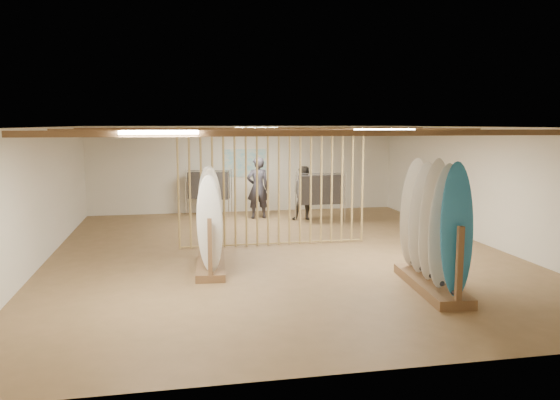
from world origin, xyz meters
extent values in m
plane|color=olive|center=(0.00, 0.00, 0.00)|extent=(12.00, 12.00, 0.00)
plane|color=#9A9792|center=(0.00, 0.00, 2.80)|extent=(12.00, 12.00, 0.00)
plane|color=white|center=(0.00, 6.00, 1.40)|extent=(12.00, 0.00, 12.00)
plane|color=white|center=(0.00, -6.00, 1.40)|extent=(12.00, 0.00, 12.00)
plane|color=white|center=(-5.00, 0.00, 1.40)|extent=(0.00, 12.00, 12.00)
plane|color=white|center=(5.00, 0.00, 1.40)|extent=(0.00, 12.00, 12.00)
cube|color=brown|center=(0.00, 0.00, 2.72)|extent=(9.50, 6.12, 0.10)
cube|color=white|center=(0.00, 0.00, 2.74)|extent=(1.20, 0.35, 0.06)
cylinder|color=tan|center=(-2.20, 0.80, 1.40)|extent=(0.05, 0.05, 2.78)
cylinder|color=tan|center=(-1.94, 0.80, 1.40)|extent=(0.05, 0.05, 2.78)
cylinder|color=tan|center=(-1.68, 0.80, 1.40)|extent=(0.05, 0.05, 2.78)
cylinder|color=tan|center=(-1.42, 0.80, 1.40)|extent=(0.05, 0.05, 2.78)
cylinder|color=tan|center=(-1.16, 0.80, 1.40)|extent=(0.05, 0.05, 2.78)
cylinder|color=tan|center=(-0.91, 0.80, 1.40)|extent=(0.05, 0.05, 2.78)
cylinder|color=tan|center=(-0.65, 0.80, 1.40)|extent=(0.05, 0.05, 2.78)
cylinder|color=tan|center=(-0.39, 0.80, 1.40)|extent=(0.05, 0.05, 2.78)
cylinder|color=tan|center=(-0.13, 0.80, 1.40)|extent=(0.05, 0.05, 2.78)
cylinder|color=tan|center=(0.13, 0.80, 1.40)|extent=(0.05, 0.05, 2.78)
cylinder|color=tan|center=(0.39, 0.80, 1.40)|extent=(0.05, 0.05, 2.78)
cylinder|color=tan|center=(0.65, 0.80, 1.40)|extent=(0.05, 0.05, 2.78)
cylinder|color=tan|center=(0.91, 0.80, 1.40)|extent=(0.05, 0.05, 2.78)
cylinder|color=tan|center=(1.16, 0.80, 1.40)|extent=(0.05, 0.05, 2.78)
cylinder|color=tan|center=(1.42, 0.80, 1.40)|extent=(0.05, 0.05, 2.78)
cylinder|color=tan|center=(1.68, 0.80, 1.40)|extent=(0.05, 0.05, 2.78)
cylinder|color=tan|center=(1.94, 0.80, 1.40)|extent=(0.05, 0.05, 2.78)
cylinder|color=tan|center=(2.20, 0.80, 1.40)|extent=(0.05, 0.05, 2.78)
cube|color=#39A6C7|center=(0.00, 5.98, 1.60)|extent=(1.40, 0.03, 0.90)
cube|color=brown|center=(-1.61, -1.04, 0.07)|extent=(0.70, 2.12, 0.15)
cylinder|color=black|center=(-1.61, -1.04, 0.99)|extent=(0.17, 2.03, 0.01)
ellipsoid|color=white|center=(-1.68, -1.88, 1.07)|extent=(0.48, 0.10, 1.83)
ellipsoid|color=white|center=(-1.65, -1.46, 1.07)|extent=(0.48, 0.10, 1.83)
ellipsoid|color=silver|center=(-1.61, -1.04, 1.07)|extent=(0.48, 0.10, 1.83)
ellipsoid|color=white|center=(-1.58, -0.62, 1.07)|extent=(0.48, 0.10, 1.83)
ellipsoid|color=silver|center=(-1.55, -0.20, 1.07)|extent=(0.48, 0.10, 1.83)
cube|color=brown|center=(2.07, -3.16, 0.08)|extent=(0.83, 2.37, 0.17)
cylinder|color=black|center=(2.07, -3.16, 1.11)|extent=(0.23, 2.27, 0.01)
ellipsoid|color=#2D8CD1|center=(1.98, -4.12, 1.19)|extent=(0.54, 0.12, 2.05)
ellipsoid|color=white|center=(2.03, -3.64, 1.19)|extent=(0.54, 0.12, 2.05)
ellipsoid|color=white|center=(2.07, -3.16, 1.19)|extent=(0.54, 0.12, 2.05)
ellipsoid|color=white|center=(2.12, -2.68, 1.19)|extent=(0.54, 0.12, 2.05)
ellipsoid|color=silver|center=(2.17, -2.20, 1.19)|extent=(0.54, 0.12, 2.05)
cylinder|color=silver|center=(-1.23, 5.37, 1.42)|extent=(1.30, 0.48, 0.03)
cube|color=black|center=(-1.23, 5.37, 0.95)|extent=(1.31, 0.74, 0.83)
cylinder|color=silver|center=(-1.23, 5.37, 0.73)|extent=(0.03, 0.03, 1.47)
cylinder|color=silver|center=(1.91, 3.57, 1.44)|extent=(1.39, 0.06, 0.03)
cube|color=black|center=(1.91, 3.57, 0.97)|extent=(1.29, 0.38, 0.84)
cylinder|color=silver|center=(1.91, 3.57, 0.74)|extent=(0.03, 0.03, 1.48)
imported|color=#2A2931|center=(0.21, 4.58, 1.06)|extent=(0.81, 0.57, 2.13)
imported|color=#342E28|center=(1.53, 3.91, 0.92)|extent=(1.03, 0.88, 1.85)
camera|label=1|loc=(-2.30, -11.72, 2.87)|focal=35.00mm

